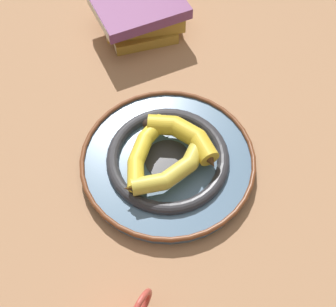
% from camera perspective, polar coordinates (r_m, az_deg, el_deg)
% --- Properties ---
extents(ground_plane, '(2.80, 2.80, 0.00)m').
position_cam_1_polar(ground_plane, '(0.94, -0.49, -1.36)').
color(ground_plane, '#A87A56').
extents(decorative_bowl, '(0.35, 0.35, 0.04)m').
position_cam_1_polar(decorative_bowl, '(0.93, -0.00, -0.77)').
color(decorative_bowl, slate).
rests_on(decorative_bowl, ground_plane).
extents(banana_a, '(0.16, 0.11, 0.04)m').
position_cam_1_polar(banana_a, '(0.91, 2.12, 2.18)').
color(banana_a, gold).
rests_on(banana_a, decorative_bowl).
extents(banana_b, '(0.07, 0.19, 0.03)m').
position_cam_1_polar(banana_b, '(0.90, -2.96, 0.45)').
color(banana_b, yellow).
rests_on(banana_b, decorative_bowl).
extents(banana_c, '(0.15, 0.15, 0.03)m').
position_cam_1_polar(banana_c, '(0.87, 0.61, -2.05)').
color(banana_c, gold).
rests_on(banana_c, decorative_bowl).
extents(book_stack, '(0.25, 0.24, 0.09)m').
position_cam_1_polar(book_stack, '(1.16, -3.44, 16.55)').
color(book_stack, '#B28933').
rests_on(book_stack, ground_plane).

